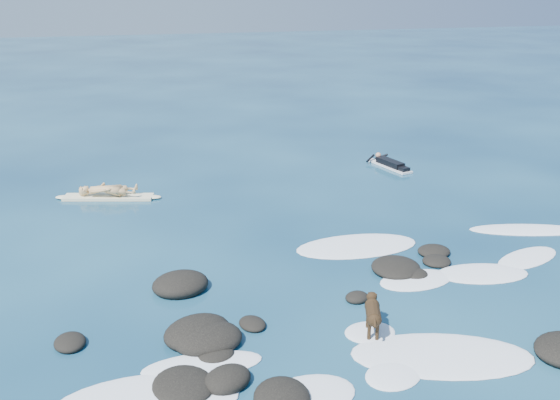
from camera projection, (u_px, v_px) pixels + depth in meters
name	position (u px, v px, depth m)	size (l,w,h in m)	color
ground	(367.00, 281.00, 15.46)	(160.00, 160.00, 0.00)	#0A2642
reef_rocks	(285.00, 325.00, 13.29)	(10.72, 6.53, 0.53)	black
breaking_foam	(384.00, 305.00, 14.28)	(15.16, 7.77, 0.12)	white
standing_surfer_rig	(106.00, 176.00, 21.09)	(3.58, 1.43, 2.07)	beige
paddling_surfer_rig	(390.00, 164.00, 24.93)	(1.22, 2.48, 0.43)	silver
dog	(373.00, 311.00, 12.98)	(0.60, 1.22, 0.80)	black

